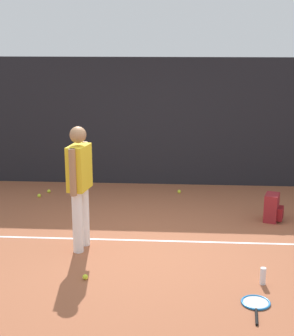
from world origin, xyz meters
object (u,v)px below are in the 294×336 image
object	(u,v)px
tennis_ball_near_player	(39,196)
tennis_ball_by_fence	(179,192)
tennis_ball_far_left	(85,277)
tennis_racket	(256,304)
tennis_ball_mid_court	(49,191)
water_bottle	(263,276)
backpack	(273,208)
tennis_player	(80,181)

from	to	relation	value
tennis_ball_near_player	tennis_ball_by_fence	world-z (taller)	same
tennis_ball_far_left	tennis_racket	bearing A→B (deg)	-13.19
tennis_racket	tennis_ball_mid_court	size ratio (longest dim) A/B	9.51
tennis_ball_near_player	water_bottle	size ratio (longest dim) A/B	0.32
tennis_racket	backpack	xyz separation A→B (m)	(0.62, 2.61, 0.20)
tennis_player	tennis_racket	xyz separation A→B (m)	(2.18, -1.38, -0.95)
tennis_racket	water_bottle	distance (m)	0.51
tennis_ball_by_fence	tennis_ball_far_left	xyz separation A→B (m)	(-1.11, -3.48, 0.00)
water_bottle	tennis_player	bearing A→B (deg)	159.04
tennis_ball_mid_court	water_bottle	xyz separation A→B (m)	(3.41, -3.32, 0.07)
tennis_ball_near_player	backpack	bearing A→B (deg)	-12.99
tennis_ball_near_player	tennis_ball_mid_court	bearing A→B (deg)	68.46
backpack	tennis_ball_by_fence	size ratio (longest dim) A/B	6.67
tennis_racket	tennis_ball_mid_court	world-z (taller)	tennis_ball_mid_court
tennis_racket	tennis_ball_far_left	xyz separation A→B (m)	(-1.97, 0.46, 0.02)
tennis_racket	tennis_ball_near_player	xyz separation A→B (m)	(-3.37, 3.53, 0.02)
tennis_ball_mid_court	backpack	bearing A→B (deg)	-17.09
tennis_ball_far_left	water_bottle	distance (m)	2.11
backpack	tennis_ball_near_player	world-z (taller)	backpack
tennis_racket	water_bottle	world-z (taller)	water_bottle
tennis_ball_near_player	tennis_ball_mid_court	distance (m)	0.29
backpack	tennis_ball_by_fence	xyz separation A→B (m)	(-1.47, 1.33, -0.18)
tennis_ball_near_player	tennis_ball_by_fence	size ratio (longest dim) A/B	1.00
tennis_player	backpack	bearing A→B (deg)	124.61
tennis_ball_far_left	water_bottle	bearing A→B (deg)	0.67
tennis_ball_far_left	backpack	bearing A→B (deg)	39.84
tennis_player	tennis_ball_mid_court	world-z (taller)	tennis_player
backpack	tennis_ball_by_fence	bearing A→B (deg)	65.65
tennis_player	tennis_ball_far_left	bearing A→B (deg)	24.03
tennis_player	tennis_ball_mid_court	bearing A→B (deg)	-145.20
tennis_racket	backpack	size ratio (longest dim) A/B	1.43
tennis_ball_mid_court	tennis_ball_far_left	xyz separation A→B (m)	(1.30, -3.35, 0.00)
water_bottle	tennis_ball_mid_court	bearing A→B (deg)	135.76
tennis_racket	water_bottle	size ratio (longest dim) A/B	3.04
tennis_player	tennis_ball_by_fence	distance (m)	3.04
tennis_ball_by_fence	tennis_ball_mid_court	size ratio (longest dim) A/B	1.00
backpack	tennis_ball_near_player	xyz separation A→B (m)	(-3.99, 0.92, -0.18)
tennis_ball_by_fence	tennis_ball_near_player	bearing A→B (deg)	-170.77
tennis_player	tennis_ball_near_player	bearing A→B (deg)	-140.31
tennis_ball_by_fence	tennis_ball_far_left	bearing A→B (deg)	-107.73
tennis_player	backpack	distance (m)	3.15
tennis_ball_near_player	tennis_ball_far_left	size ratio (longest dim) A/B	1.00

